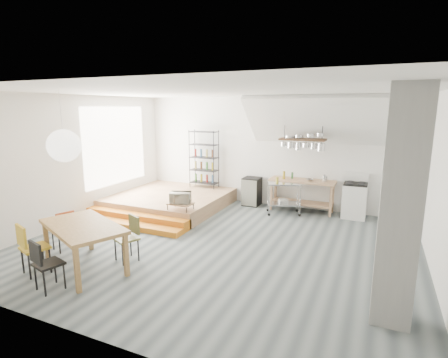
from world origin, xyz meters
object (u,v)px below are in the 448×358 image
at_px(dining_table, 83,229).
at_px(rolling_cart, 284,194).
at_px(stove, 355,200).
at_px(mini_fridge, 252,191).

distance_m(dining_table, rolling_cart, 5.33).
xyz_separation_m(dining_table, rolling_cart, (2.46, 4.73, -0.17)).
relative_size(stove, mini_fridge, 1.40).
bearing_deg(mini_fridge, dining_table, -104.49).
xyz_separation_m(stove, dining_table, (-4.25, -5.19, 0.26)).
distance_m(stove, rolling_cart, 1.85).
height_order(dining_table, rolling_cart, rolling_cart).
bearing_deg(rolling_cart, stove, -7.04).
bearing_deg(dining_table, mini_fridge, 99.14).
height_order(rolling_cart, mini_fridge, rolling_cart).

